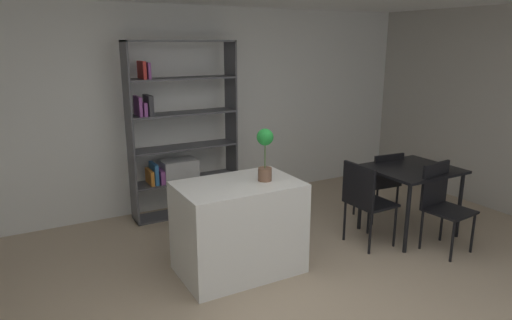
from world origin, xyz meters
TOP-DOWN VIEW (x-y plane):
  - ground_plane at (0.00, 0.00)m, footprint 9.99×9.99m
  - back_partition at (0.00, 2.92)m, footprint 7.25×0.06m
  - kitchen_island at (-0.15, 0.91)m, footprint 1.14×0.75m
  - potted_plant_on_island at (0.11, 0.85)m, footprint 0.16×0.16m
  - open_bookshelf at (-0.13, 2.61)m, footprint 1.35×0.33m
  - dining_table at (1.98, 0.75)m, footprint 0.94×0.84m
  - dining_chair_near at (1.97, 0.31)m, footprint 0.47×0.47m
  - dining_chair_far at (1.97, 1.20)m, footprint 0.46×0.47m
  - dining_chair_island_side at (1.29, 0.75)m, footprint 0.43×0.47m

SIDE VIEW (x-z plane):
  - ground_plane at x=0.00m, z-range 0.00..0.00m
  - kitchen_island at x=-0.15m, z-range 0.00..0.89m
  - dining_chair_far at x=1.97m, z-range 0.09..0.97m
  - dining_chair_near at x=1.97m, z-range 0.08..1.02m
  - dining_chair_island_side at x=1.29m, z-range 0.10..1.02m
  - dining_table at x=1.98m, z-range 0.30..1.09m
  - open_bookshelf at x=-0.13m, z-range -0.11..2.08m
  - potted_plant_on_island at x=0.11m, z-range 0.94..1.44m
  - back_partition at x=0.00m, z-range 0.00..2.62m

